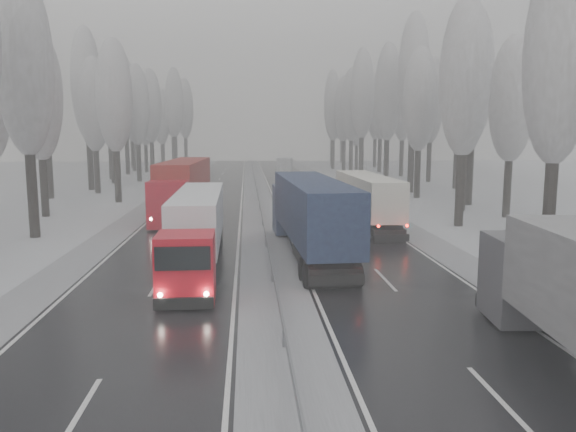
{
  "coord_description": "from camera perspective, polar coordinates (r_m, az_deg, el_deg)",
  "views": [
    {
      "loc": [
        -1.13,
        -13.02,
        6.74
      ],
      "look_at": [
        1.15,
        17.95,
        2.2
      ],
      "focal_mm": 35.0,
      "sensor_mm": 36.0,
      "label": 1
    }
  ],
  "objects": [
    {
      "name": "tree_68",
      "position": [
        83.67,
        -15.12,
        10.78
      ],
      "size": [
        3.6,
        3.6,
        16.65
      ],
      "color": "black",
      "rests_on": "ground"
    },
    {
      "name": "tree_75",
      "position": [
        118.73,
        -15.68,
        10.55
      ],
      "size": [
        3.6,
        3.6,
        18.6
      ],
      "color": "black",
      "rests_on": "ground"
    },
    {
      "name": "tree_16",
      "position": [
        33.16,
        25.86,
        14.31
      ],
      "size": [
        3.6,
        3.6,
        16.53
      ],
      "color": "black",
      "rests_on": "ground"
    },
    {
      "name": "tree_35",
      "position": [
        116.41,
        8.9,
        10.7
      ],
      "size": [
        3.6,
        3.6,
        18.25
      ],
      "color": "black",
      "rests_on": "ground"
    },
    {
      "name": "median_guardrail",
      "position": [
        43.46,
        -2.67,
        0.18
      ],
      "size": [
        0.12,
        200.0,
        0.76
      ],
      "color": "slate",
      "rests_on": "ground"
    },
    {
      "name": "tree_58",
      "position": [
        40.34,
        -25.25,
        13.75
      ],
      "size": [
        3.6,
        3.6,
        17.21
      ],
      "color": "black",
      "rests_on": "ground"
    },
    {
      "name": "tree_24",
      "position": [
        67.12,
        12.65,
        13.64
      ],
      "size": [
        3.6,
        3.6,
        20.49
      ],
      "color": "black",
      "rests_on": "ground"
    },
    {
      "name": "tree_28",
      "position": [
        86.95,
        7.56,
        12.14
      ],
      "size": [
        3.6,
        3.6,
        19.62
      ],
      "color": "black",
      "rests_on": "ground"
    },
    {
      "name": "tree_74",
      "position": [
        113.37,
        -11.48,
        11.16
      ],
      "size": [
        3.6,
        3.6,
        19.68
      ],
      "color": "black",
      "rests_on": "ground"
    },
    {
      "name": "carriageway_right",
      "position": [
        44.01,
        4.18,
        -0.49
      ],
      "size": [
        7.5,
        200.0,
        0.03
      ],
      "primitive_type": "cube",
      "color": "black",
      "rests_on": "ground"
    },
    {
      "name": "shoulder_right",
      "position": [
        44.99,
        10.43,
        -0.41
      ],
      "size": [
        2.4,
        200.0,
        0.04
      ],
      "primitive_type": "cube",
      "color": "#A6A8AE",
      "rests_on": "ground"
    },
    {
      "name": "tree_72",
      "position": [
        103.15,
        -14.35,
        9.74
      ],
      "size": [
        3.6,
        3.6,
        15.11
      ],
      "color": "black",
      "rests_on": "ground"
    },
    {
      "name": "tree_32",
      "position": [
        103.86,
        5.75,
        10.73
      ],
      "size": [
        3.6,
        3.6,
        17.33
      ],
      "color": "black",
      "rests_on": "ground"
    },
    {
      "name": "tree_36",
      "position": [
        120.72,
        4.54,
        11.28
      ],
      "size": [
        3.6,
        3.6,
        20.23
      ],
      "color": "black",
      "rests_on": "ground"
    },
    {
      "name": "tree_67",
      "position": [
        81.59,
        -17.57,
        10.95
      ],
      "size": [
        3.6,
        3.6,
        17.09
      ],
      "color": "black",
      "rests_on": "ground"
    },
    {
      "name": "tree_65",
      "position": [
        72.49,
        -19.81,
        12.43
      ],
      "size": [
        3.6,
        3.6,
        19.48
      ],
      "color": "black",
      "rests_on": "ground"
    },
    {
      "name": "tree_38",
      "position": [
        131.35,
        4.57,
        10.41
      ],
      "size": [
        3.6,
        3.6,
        17.97
      ],
      "color": "black",
      "rests_on": "ground"
    },
    {
      "name": "carriageway_left",
      "position": [
        43.74,
        -9.56,
        -0.64
      ],
      "size": [
        7.5,
        200.0,
        0.03
      ],
      "primitive_type": "cube",
      "color": "black",
      "rests_on": "ground"
    },
    {
      "name": "truck_blue_box",
      "position": [
        31.18,
        2.16,
        0.54
      ],
      "size": [
        3.41,
        16.96,
        4.32
      ],
      "rotation": [
        0.0,
        0.0,
        0.05
      ],
      "color": "navy",
      "rests_on": "ground"
    },
    {
      "name": "tree_37",
      "position": [
        125.78,
        7.44,
        10.0
      ],
      "size": [
        3.6,
        3.6,
        16.37
      ],
      "color": "black",
      "rests_on": "ground"
    },
    {
      "name": "tree_29",
      "position": [
        92.51,
        11.6,
        11.21
      ],
      "size": [
        3.6,
        3.6,
        18.11
      ],
      "color": "black",
      "rests_on": "ground"
    },
    {
      "name": "tree_64",
      "position": [
        68.01,
        -19.13,
        10.58
      ],
      "size": [
        3.6,
        3.6,
        15.42
      ],
      "color": "black",
      "rests_on": "ground"
    },
    {
      "name": "tree_63",
      "position": [
        64.32,
        -23.47,
        11.35
      ],
      "size": [
        3.6,
        3.6,
        16.88
      ],
      "color": "black",
      "rests_on": "ground"
    },
    {
      "name": "tree_27",
      "position": [
        82.58,
        14.32,
        11.28
      ],
      "size": [
        3.6,
        3.6,
        17.62
      ],
      "color": "black",
      "rests_on": "ground"
    },
    {
      "name": "tree_76",
      "position": [
        122.53,
        -10.43,
        10.62
      ],
      "size": [
        3.6,
        3.6,
        18.55
      ],
      "color": "black",
      "rests_on": "ground"
    },
    {
      "name": "tree_66",
      "position": [
        77.33,
        -17.2,
        10.25
      ],
      "size": [
        3.6,
        3.6,
        15.23
      ],
      "color": "black",
      "rests_on": "ground"
    },
    {
      "name": "tree_19",
      "position": [
        48.94,
        21.82,
        10.87
      ],
      "size": [
        3.6,
        3.6,
        14.57
      ],
      "color": "black",
      "rests_on": "ground"
    },
    {
      "name": "truck_red_white",
      "position": [
        29.2,
        -9.2,
        -0.81
      ],
      "size": [
        2.52,
        14.51,
        3.71
      ],
      "rotation": [
        0.0,
        0.0,
        0.02
      ],
      "color": "red",
      "rests_on": "ground"
    },
    {
      "name": "tree_71",
      "position": [
        98.44,
        -16.22,
        11.42
      ],
      "size": [
        3.6,
        3.6,
        19.61
      ],
      "color": "black",
      "rests_on": "ground"
    },
    {
      "name": "tree_62",
      "position": [
        58.29,
        -17.25,
        11.51
      ],
      "size": [
        3.6,
        3.6,
        16.04
      ],
      "color": "black",
      "rests_on": "ground"
    },
    {
      "name": "tree_23",
      "position": [
        67.25,
        17.36,
        9.67
      ],
      "size": [
        3.6,
        3.6,
        13.55
      ],
      "color": "black",
      "rests_on": "ground"
    },
    {
      "name": "tree_79",
      "position": [
        133.78,
        -12.65,
        9.95
      ],
      "size": [
        3.6,
        3.6,
        17.07
      ],
      "color": "black",
      "rests_on": "ground"
    },
    {
      "name": "tree_22",
      "position": [
        61.47,
        13.24,
        11.37
      ],
      "size": [
        3.6,
        3.6,
        15.86
      ],
      "color": "black",
      "rests_on": "ground"
    },
    {
      "name": "tree_25",
      "position": [
        73.05,
        17.03,
        12.5
      ],
      "size": [
        3.6,
        3.6,
        19.44
      ],
      "color": "black",
      "rests_on": "ground"
    },
    {
      "name": "tree_39",
      "position": [
        135.71,
        5.5,
        9.85
      ],
      "size": [
        3.6,
        3.6,
        16.19
      ],
      "color": "black",
      "rests_on": "ground"
    },
    {
      "name": "ground",
      "position": [
        14.71,
        0.71,
        -18.97
      ],
      "size": [
        260.0,
        260.0,
        0.0
      ],
      "primitive_type": "plane",
      "color": "silver",
      "rests_on": "ground"
    },
    {
      "name": "tree_34",
      "position": [
        110.73,
        4.64,
        10.69
      ],
      "size": [
        3.6,
        3.6,
        17.63
      ],
      "color": "black",
      "rests_on": "ground"
    },
    {
      "name": "tree_33",
      "position": [
        108.3,
        7.02,
        9.59
      ],
      "size": [
        3.6,
        3.6,
        14.33
      ],
      "color": "black",
      "rests_on": "ground"
    },
    {
      "name": "truck_cream_box",
      "position": [
        41.73,
        7.71,
        2.02
      ],
      "size": [
        2.66,
        14.89,
        3.8
      ],
      "rotation": [
        0.0,
        0.0,
        0.02
      ],
      "color": "beige",
      "rests_on": "ground"
    },
    {
      "name": "tree_70",
      "position": [
        93.55,
        -13.79,
        10.71
      ],
      "size": [
        3.6,
        3.6,
        17.09
      ],
      "color": "black",
      "rests_on": "ground"
    },
    {
      "name": "tree_30",
      "position": [
        96.48,
        6.49,
        11.11
      ],
      "size": [
        3.6,
        3.6,
        17.86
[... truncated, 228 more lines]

